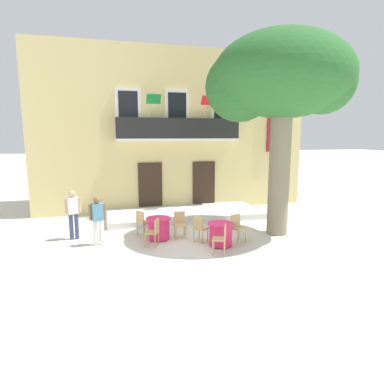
% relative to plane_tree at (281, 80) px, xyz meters
% --- Properties ---
extents(ground_plane, '(120.00, 120.00, 0.00)m').
position_rel_plane_tree_xyz_m(ground_plane, '(-3.17, -0.34, -5.38)').
color(ground_plane, silver).
extents(building_facade, '(13.00, 5.09, 7.50)m').
position_rel_plane_tree_xyz_m(building_facade, '(-2.60, 6.65, -1.63)').
color(building_facade, '#DBC67F').
rests_on(building_facade, ground).
extents(entrance_step_platform, '(6.65, 2.75, 0.25)m').
position_rel_plane_tree_xyz_m(entrance_step_platform, '(-2.60, 3.29, -5.25)').
color(entrance_step_platform, silver).
rests_on(entrance_step_platform, ground).
extents(plane_tree, '(4.94, 4.33, 7.00)m').
position_rel_plane_tree_xyz_m(plane_tree, '(0.00, 0.00, 0.00)').
color(plane_tree, '#7F755B').
rests_on(plane_tree, ground).
extents(cafe_table_near_tree, '(0.86, 0.86, 0.76)m').
position_rel_plane_tree_xyz_m(cafe_table_near_tree, '(-2.38, -0.81, -4.99)').
color(cafe_table_near_tree, '#E52D66').
rests_on(cafe_table_near_tree, ground).
extents(cafe_chair_near_tree_0, '(0.57, 0.57, 0.91)m').
position_rel_plane_tree_xyz_m(cafe_chair_near_tree_0, '(-2.94, -0.31, -4.85)').
color(cafe_chair_near_tree_0, tan).
rests_on(cafe_chair_near_tree_0, ground).
extents(cafe_chair_near_tree_1, '(0.53, 0.53, 0.91)m').
position_rel_plane_tree_xyz_m(cafe_chair_near_tree_1, '(-2.61, -1.53, -4.85)').
color(cafe_chair_near_tree_1, tan).
rests_on(cafe_chair_near_tree_1, ground).
extents(cafe_chair_near_tree_2, '(0.50, 0.50, 0.91)m').
position_rel_plane_tree_xyz_m(cafe_chair_near_tree_2, '(-1.68, -0.52, -4.85)').
color(cafe_chair_near_tree_2, tan).
rests_on(cafe_chair_near_tree_2, ground).
extents(cafe_table_middle, '(0.86, 0.86, 0.76)m').
position_rel_plane_tree_xyz_m(cafe_table_middle, '(-4.21, 0.38, -4.99)').
color(cafe_table_middle, '#E52D66').
rests_on(cafe_table_middle, ground).
extents(cafe_chair_middle_0, '(0.56, 0.56, 0.91)m').
position_rel_plane_tree_xyz_m(cafe_chair_middle_0, '(-4.70, 0.95, -4.85)').
color(cafe_chair_middle_0, tan).
rests_on(cafe_chair_middle_0, ground).
extents(cafe_chair_middle_1, '(0.54, 0.54, 0.91)m').
position_rel_plane_tree_xyz_m(cafe_chair_middle_1, '(-4.48, -0.33, -4.85)').
color(cafe_chair_middle_1, tan).
rests_on(cafe_chair_middle_1, ground).
extents(cafe_chair_middle_2, '(0.43, 0.43, 0.91)m').
position_rel_plane_tree_xyz_m(cafe_chair_middle_2, '(-3.46, 0.40, -4.85)').
color(cafe_chair_middle_2, tan).
rests_on(cafe_chair_middle_2, ground).
extents(pedestrian_near_entrance, '(0.53, 0.33, 1.61)m').
position_rel_plane_tree_xyz_m(pedestrian_near_entrance, '(-6.20, 0.31, -4.47)').
color(pedestrian_near_entrance, silver).
rests_on(pedestrian_near_entrance, ground).
extents(pedestrian_mid_plaza, '(0.53, 0.34, 1.69)m').
position_rel_plane_tree_xyz_m(pedestrian_mid_plaza, '(-7.02, 1.15, -4.42)').
color(pedestrian_mid_plaza, '#384260').
rests_on(pedestrian_mid_plaza, ground).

